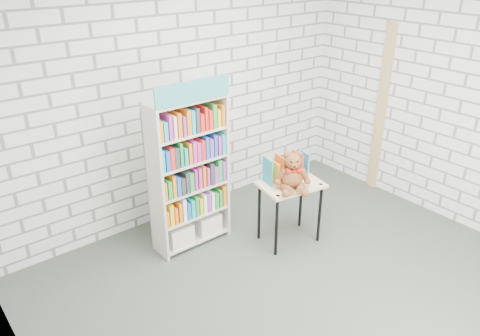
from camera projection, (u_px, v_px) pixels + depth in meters
ground at (306, 292)px, 4.31m from camera, size 4.50×4.50×0.00m
room_shell at (321, 107)px, 3.55m from camera, size 4.52×4.02×2.81m
bookshelf at (189, 173)px, 4.71m from camera, size 0.80×0.31×1.79m
display_table at (290, 192)px, 4.84m from camera, size 0.71×0.55×0.68m
table_books at (286, 168)px, 4.82m from camera, size 0.47×0.27×0.26m
teddy_bear at (293, 174)px, 4.63m from camera, size 0.38×0.37×0.40m
door_trim at (381, 110)px, 5.79m from camera, size 0.05×0.12×2.10m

